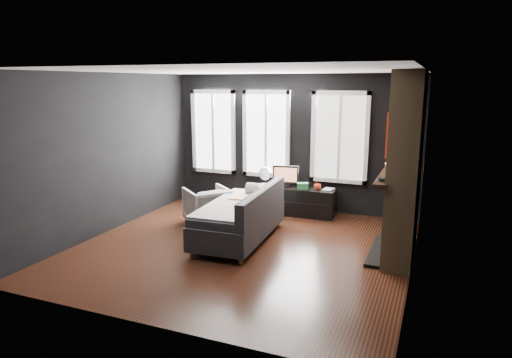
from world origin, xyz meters
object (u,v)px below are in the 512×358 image
at_px(sofa, 239,214).
at_px(monitor, 286,175).
at_px(mantel_vase, 391,163).
at_px(book, 324,183).
at_px(armchair, 207,204).
at_px(mug, 317,186).
at_px(media_console, 295,201).

bearing_deg(sofa, monitor, 81.19).
xyz_separation_m(sofa, mantel_vase, (2.25, 0.74, 0.87)).
distance_m(sofa, mantel_vase, 2.52).
distance_m(monitor, book, 0.77).
height_order(armchair, monitor, monitor).
height_order(monitor, book, monitor).
bearing_deg(sofa, armchair, 143.80).
xyz_separation_m(sofa, armchair, (-0.90, 0.59, -0.08)).
relative_size(mug, book, 0.55).
relative_size(sofa, armchair, 2.80).
bearing_deg(media_console, mug, -5.19).
height_order(media_console, mantel_vase, mantel_vase).
relative_size(armchair, mug, 5.44).
bearing_deg(armchair, mug, 164.39).
xyz_separation_m(mug, mantel_vase, (1.41, -1.02, 0.71)).
distance_m(mug, mantel_vase, 1.88).
xyz_separation_m(armchair, monitor, (1.08, 1.22, 0.40)).
bearing_deg(media_console, sofa, -103.84).
relative_size(mug, mantel_vase, 0.79).
height_order(media_console, monitor, monitor).
bearing_deg(media_console, monitor, 172.14).
relative_size(sofa, book, 8.44).
distance_m(armchair, mug, 2.11).
bearing_deg(book, armchair, -146.00).
bearing_deg(media_console, book, 3.66).
bearing_deg(armchair, mantel_vase, 133.24).
bearing_deg(mug, media_console, 176.05).
height_order(armchair, mantel_vase, mantel_vase).
relative_size(armchair, book, 3.01).
xyz_separation_m(monitor, mug, (0.66, -0.06, -0.16)).
xyz_separation_m(sofa, mug, (0.84, 1.76, 0.16)).
bearing_deg(mug, mantel_vase, -35.91).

